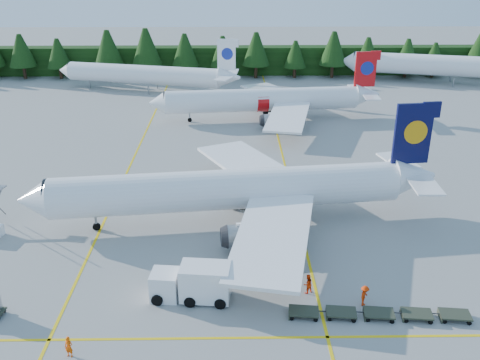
{
  "coord_description": "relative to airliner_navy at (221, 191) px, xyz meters",
  "views": [
    {
      "loc": [
        -0.77,
        -36.69,
        25.75
      ],
      "look_at": [
        -0.0,
        14.5,
        3.5
      ],
      "focal_mm": 40.0,
      "sensor_mm": 36.0,
      "label": 1
    }
  ],
  "objects": [
    {
      "name": "ground",
      "position": [
        1.99,
        -11.7,
        -3.56
      ],
      "size": [
        320.0,
        320.0,
        0.0
      ],
      "primitive_type": "plane",
      "color": "gray",
      "rests_on": "ground"
    },
    {
      "name": "taxi_stripe_a",
      "position": [
        -12.01,
        8.3,
        -3.56
      ],
      "size": [
        0.25,
        120.0,
        0.01
      ],
      "primitive_type": "cube",
      "color": "yellow",
      "rests_on": "ground"
    },
    {
      "name": "taxi_stripe_b",
      "position": [
        7.99,
        8.3,
        -3.56
      ],
      "size": [
        0.25,
        120.0,
        0.01
      ],
      "primitive_type": "cube",
      "color": "yellow",
      "rests_on": "ground"
    },
    {
      "name": "taxi_stripe_cross",
      "position": [
        1.99,
        -17.7,
        -3.56
      ],
      "size": [
        80.0,
        0.25,
        0.01
      ],
      "primitive_type": "cube",
      "color": "yellow",
      "rests_on": "ground"
    },
    {
      "name": "treeline_hedge",
      "position": [
        1.99,
        70.3,
        -0.56
      ],
      "size": [
        220.0,
        4.0,
        6.0
      ],
      "primitive_type": "cube",
      "color": "black",
      "rests_on": "ground"
    },
    {
      "name": "airliner_navy",
      "position": [
        0.0,
        0.0,
        0.0
      ],
      "size": [
        40.7,
        33.33,
        11.85
      ],
      "rotation": [
        0.0,
        0.0,
        0.11
      ],
      "color": "white",
      "rests_on": "ground"
    },
    {
      "name": "airliner_red",
      "position": [
        5.45,
        35.7,
        -0.36
      ],
      "size": [
        36.6,
        29.99,
        10.65
      ],
      "rotation": [
        0.0,
        0.0,
        0.1
      ],
      "color": "white",
      "rests_on": "ground"
    },
    {
      "name": "airliner_far_left",
      "position": [
        -16.98,
        55.23,
        -0.25
      ],
      "size": [
        35.71,
        11.58,
        10.57
      ],
      "rotation": [
        0.0,
        0.0,
        -0.25
      ],
      "color": "white",
      "rests_on": "ground"
    },
    {
      "name": "airliner_far_right",
      "position": [
        43.28,
        60.59,
        0.27
      ],
      "size": [
        41.17,
        13.73,
        12.21
      ],
      "rotation": [
        0.0,
        0.0,
        -0.26
      ],
      "color": "white",
      "rests_on": "ground"
    },
    {
      "name": "service_truck",
      "position": [
        -2.13,
        -12.85,
        -2.06
      ],
      "size": [
        6.48,
        2.91,
        3.03
      ],
      "rotation": [
        0.0,
        0.0,
        -0.1
      ],
      "color": "white",
      "rests_on": "ground"
    },
    {
      "name": "dolly_train",
      "position": [
        12.25,
        -15.51,
        -3.14
      ],
      "size": [
        13.79,
        2.22,
        0.13
      ],
      "rotation": [
        0.0,
        0.0,
        -0.12
      ],
      "color": "#2E3224",
      "rests_on": "ground"
    },
    {
      "name": "crew_a",
      "position": [
        -10.03,
        -19.38,
        -2.76
      ],
      "size": [
        0.65,
        0.5,
        1.6
      ],
      "primitive_type": "imported",
      "rotation": [
        0.0,
        0.0,
        -0.22
      ],
      "color": "#FF5305",
      "rests_on": "ground"
    },
    {
      "name": "crew_b",
      "position": [
        7.23,
        -12.26,
        -2.72
      ],
      "size": [
        1.03,
        0.96,
        1.69
      ],
      "primitive_type": "imported",
      "rotation": [
        0.0,
        0.0,
        3.64
      ],
      "color": "#FA3205",
      "rests_on": "ground"
    },
    {
      "name": "crew_c",
      "position": [
        11.44,
        -14.02,
        -2.67
      ],
      "size": [
        0.8,
        0.89,
        1.78
      ],
      "primitive_type": "imported",
      "rotation": [
        0.0,
        0.0,
        1.05
      ],
      "color": "red",
      "rests_on": "ground"
    }
  ]
}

